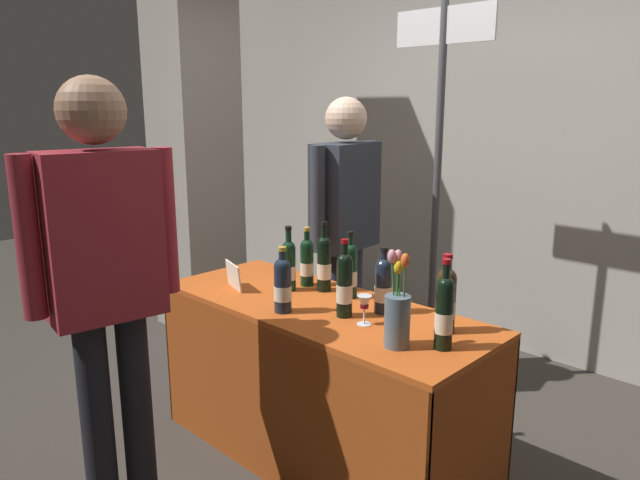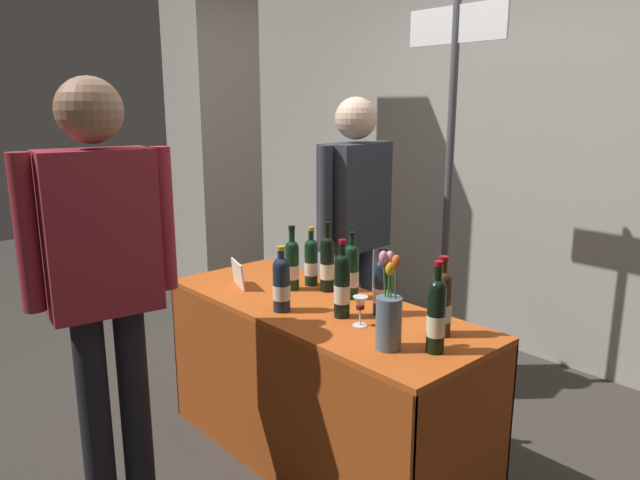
{
  "view_description": "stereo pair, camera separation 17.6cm",
  "coord_description": "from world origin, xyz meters",
  "px_view_note": "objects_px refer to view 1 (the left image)",
  "views": [
    {
      "loc": [
        1.73,
        -1.8,
        1.64
      ],
      "look_at": [
        0.0,
        0.0,
        1.06
      ],
      "focal_mm": 32.8,
      "sensor_mm": 36.0,
      "label": 1
    },
    {
      "loc": [
        1.86,
        -1.67,
        1.64
      ],
      "look_at": [
        0.0,
        0.0,
        1.06
      ],
      "focal_mm": 32.8,
      "sensor_mm": 36.0,
      "label": 2
    }
  ],
  "objects_px": {
    "tasting_table": "(320,355)",
    "flower_vase": "(397,315)",
    "concrete_pillar": "(193,114)",
    "booth_signpost": "(438,151)",
    "wine_glass_near_vendor": "(364,304)",
    "featured_wine_bottle": "(383,285)",
    "display_bottle_0": "(444,312)",
    "vendor_presenter": "(345,218)",
    "taster_foreground_right": "(105,269)"
  },
  "relations": [
    {
      "from": "concrete_pillar",
      "to": "display_bottle_0",
      "type": "distance_m",
      "value": 2.75
    },
    {
      "from": "tasting_table",
      "to": "flower_vase",
      "type": "relative_size",
      "value": 4.34
    },
    {
      "from": "tasting_table",
      "to": "wine_glass_near_vendor",
      "type": "distance_m",
      "value": 0.45
    },
    {
      "from": "featured_wine_bottle",
      "to": "display_bottle_0",
      "type": "distance_m",
      "value": 0.43
    },
    {
      "from": "featured_wine_bottle",
      "to": "taster_foreground_right",
      "type": "xyz_separation_m",
      "value": [
        -0.54,
        -0.98,
        0.16
      ]
    },
    {
      "from": "display_bottle_0",
      "to": "booth_signpost",
      "type": "relative_size",
      "value": 0.16
    },
    {
      "from": "display_bottle_0",
      "to": "vendor_presenter",
      "type": "relative_size",
      "value": 0.2
    },
    {
      "from": "tasting_table",
      "to": "wine_glass_near_vendor",
      "type": "bearing_deg",
      "value": -9.39
    },
    {
      "from": "tasting_table",
      "to": "featured_wine_bottle",
      "type": "bearing_deg",
      "value": 23.84
    },
    {
      "from": "featured_wine_bottle",
      "to": "vendor_presenter",
      "type": "relative_size",
      "value": 0.17
    },
    {
      "from": "wine_glass_near_vendor",
      "to": "taster_foreground_right",
      "type": "distance_m",
      "value": 1.01
    },
    {
      "from": "display_bottle_0",
      "to": "taster_foreground_right",
      "type": "distance_m",
      "value": 1.26
    },
    {
      "from": "concrete_pillar",
      "to": "booth_signpost",
      "type": "distance_m",
      "value": 1.88
    },
    {
      "from": "wine_glass_near_vendor",
      "to": "vendor_presenter",
      "type": "xyz_separation_m",
      "value": [
        -0.73,
        0.7,
        0.16
      ]
    },
    {
      "from": "vendor_presenter",
      "to": "booth_signpost",
      "type": "bearing_deg",
      "value": 131.54
    },
    {
      "from": "tasting_table",
      "to": "taster_foreground_right",
      "type": "distance_m",
      "value": 1.05
    },
    {
      "from": "vendor_presenter",
      "to": "booth_signpost",
      "type": "relative_size",
      "value": 0.77
    },
    {
      "from": "vendor_presenter",
      "to": "tasting_table",
      "type": "bearing_deg",
      "value": 26.93
    },
    {
      "from": "tasting_table",
      "to": "booth_signpost",
      "type": "bearing_deg",
      "value": 94.3
    },
    {
      "from": "wine_glass_near_vendor",
      "to": "flower_vase",
      "type": "height_order",
      "value": "flower_vase"
    },
    {
      "from": "featured_wine_bottle",
      "to": "wine_glass_near_vendor",
      "type": "bearing_deg",
      "value": -78.69
    },
    {
      "from": "display_bottle_0",
      "to": "flower_vase",
      "type": "bearing_deg",
      "value": -142.74
    },
    {
      "from": "tasting_table",
      "to": "featured_wine_bottle",
      "type": "xyz_separation_m",
      "value": [
        0.27,
        0.12,
        0.37
      ]
    },
    {
      "from": "concrete_pillar",
      "to": "vendor_presenter",
      "type": "height_order",
      "value": "concrete_pillar"
    },
    {
      "from": "flower_vase",
      "to": "wine_glass_near_vendor",
      "type": "bearing_deg",
      "value": 159.09
    },
    {
      "from": "concrete_pillar",
      "to": "taster_foreground_right",
      "type": "distance_m",
      "value": 2.29
    },
    {
      "from": "featured_wine_bottle",
      "to": "vendor_presenter",
      "type": "distance_m",
      "value": 0.88
    },
    {
      "from": "featured_wine_bottle",
      "to": "vendor_presenter",
      "type": "bearing_deg",
      "value": 142.41
    },
    {
      "from": "wine_glass_near_vendor",
      "to": "flower_vase",
      "type": "relative_size",
      "value": 0.34
    },
    {
      "from": "concrete_pillar",
      "to": "booth_signpost",
      "type": "xyz_separation_m",
      "value": [
        1.83,
        0.38,
        -0.19
      ]
    },
    {
      "from": "vendor_presenter",
      "to": "wine_glass_near_vendor",
      "type": "bearing_deg",
      "value": 39.65
    },
    {
      "from": "wine_glass_near_vendor",
      "to": "taster_foreground_right",
      "type": "relative_size",
      "value": 0.07
    },
    {
      "from": "booth_signpost",
      "to": "concrete_pillar",
      "type": "bearing_deg",
      "value": -168.34
    },
    {
      "from": "concrete_pillar",
      "to": "taster_foreground_right",
      "type": "bearing_deg",
      "value": -43.03
    },
    {
      "from": "featured_wine_bottle",
      "to": "display_bottle_0",
      "type": "relative_size",
      "value": 0.85
    },
    {
      "from": "featured_wine_bottle",
      "to": "booth_signpost",
      "type": "relative_size",
      "value": 0.13
    },
    {
      "from": "featured_wine_bottle",
      "to": "display_bottle_0",
      "type": "height_order",
      "value": "display_bottle_0"
    },
    {
      "from": "featured_wine_bottle",
      "to": "flower_vase",
      "type": "distance_m",
      "value": 0.37
    },
    {
      "from": "flower_vase",
      "to": "vendor_presenter",
      "type": "xyz_separation_m",
      "value": [
        -0.96,
        0.79,
        0.13
      ]
    },
    {
      "from": "flower_vase",
      "to": "booth_signpost",
      "type": "relative_size",
      "value": 0.17
    },
    {
      "from": "wine_glass_near_vendor",
      "to": "tasting_table",
      "type": "bearing_deg",
      "value": 170.61
    },
    {
      "from": "display_bottle_0",
      "to": "vendor_presenter",
      "type": "distance_m",
      "value": 1.29
    },
    {
      "from": "vendor_presenter",
      "to": "taster_foreground_right",
      "type": "xyz_separation_m",
      "value": [
        0.15,
        -1.51,
        0.04
      ]
    },
    {
      "from": "tasting_table",
      "to": "booth_signpost",
      "type": "xyz_separation_m",
      "value": [
        -0.08,
        1.04,
        0.87
      ]
    },
    {
      "from": "concrete_pillar",
      "to": "wine_glass_near_vendor",
      "type": "distance_m",
      "value": 2.43
    },
    {
      "from": "flower_vase",
      "to": "concrete_pillar",
      "type": "bearing_deg",
      "value": 161.8
    },
    {
      "from": "tasting_table",
      "to": "taster_foreground_right",
      "type": "relative_size",
      "value": 0.92
    },
    {
      "from": "concrete_pillar",
      "to": "flower_vase",
      "type": "xyz_separation_m",
      "value": [
        2.43,
        -0.8,
        -0.69
      ]
    },
    {
      "from": "wine_glass_near_vendor",
      "to": "vendor_presenter",
      "type": "height_order",
      "value": "vendor_presenter"
    },
    {
      "from": "concrete_pillar",
      "to": "wine_glass_near_vendor",
      "type": "bearing_deg",
      "value": -17.91
    }
  ]
}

